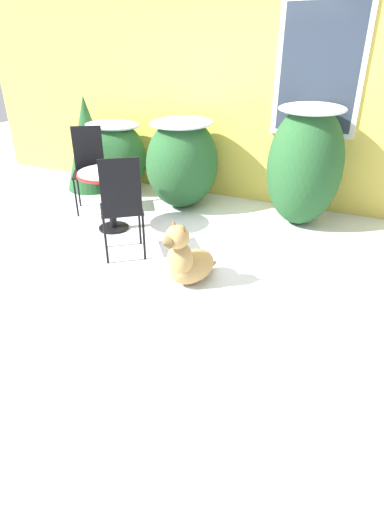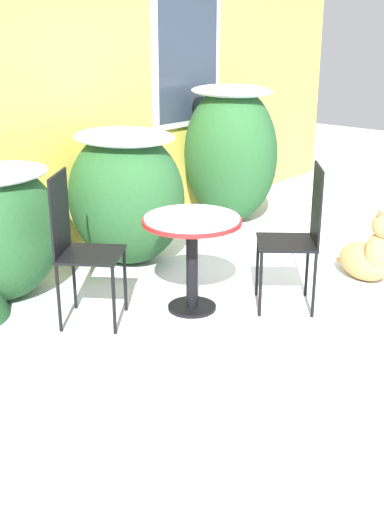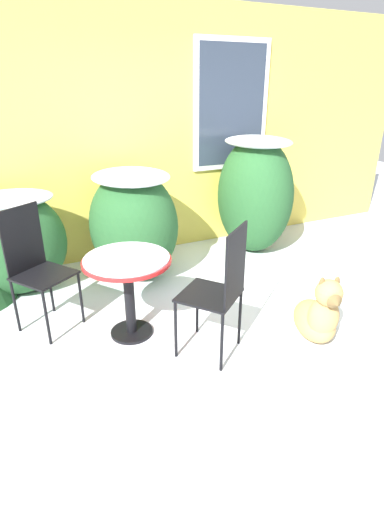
{
  "view_description": "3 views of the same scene",
  "coord_description": "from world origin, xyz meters",
  "px_view_note": "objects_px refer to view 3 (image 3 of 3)",
  "views": [
    {
      "loc": [
        2.1,
        -3.14,
        1.95
      ],
      "look_at": [
        0.74,
        -0.22,
        0.26
      ],
      "focal_mm": 28.0,
      "sensor_mm": 36.0,
      "label": 1
    },
    {
      "loc": [
        -3.92,
        -2.34,
        2.0
      ],
      "look_at": [
        -0.63,
        0.47,
        0.42
      ],
      "focal_mm": 45.0,
      "sensor_mm": 36.0,
      "label": 2
    },
    {
      "loc": [
        -1.39,
        -2.35,
        1.96
      ],
      "look_at": [
        0.0,
        0.6,
        0.55
      ],
      "focal_mm": 28.0,
      "sensor_mm": 36.0,
      "label": 3
    }
  ],
  "objects_px": {
    "patio_table": "(128,274)",
    "patio_chair_near_table": "(36,264)",
    "patio_chair_far_side": "(220,287)",
    "dog": "(318,316)"
  },
  "relations": [
    {
      "from": "patio_chair_near_table",
      "to": "patio_chair_far_side",
      "type": "xyz_separation_m",
      "value": [
        1.19,
        -1.02,
        0.0
      ]
    },
    {
      "from": "patio_table",
      "to": "patio_chair_near_table",
      "type": "height_order",
      "value": "patio_chair_near_table"
    },
    {
      "from": "patio_chair_near_table",
      "to": "patio_chair_far_side",
      "type": "relative_size",
      "value": 1.0
    },
    {
      "from": "dog",
      "to": "patio_chair_far_side",
      "type": "bearing_deg",
      "value": -173.87
    },
    {
      "from": "patio_chair_near_table",
      "to": "dog",
      "type": "distance_m",
      "value": 2.37
    },
    {
      "from": "patio_chair_far_side",
      "to": "patio_table",
      "type": "bearing_deg",
      "value": -84.07
    },
    {
      "from": "patio_chair_near_table",
      "to": "dog",
      "type": "relative_size",
      "value": 1.56
    },
    {
      "from": "patio_chair_near_table",
      "to": "patio_chair_far_side",
      "type": "bearing_deg",
      "value": -75.29
    },
    {
      "from": "patio_table",
      "to": "dog",
      "type": "xyz_separation_m",
      "value": [
        1.35,
        -0.75,
        -0.33
      ]
    },
    {
      "from": "patio_table",
      "to": "patio_chair_near_table",
      "type": "bearing_deg",
      "value": 144.25
    }
  ]
}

